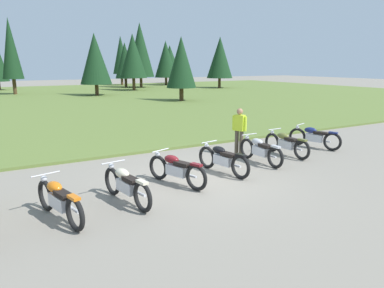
{
  "coord_description": "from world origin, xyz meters",
  "views": [
    {
      "loc": [
        -5.01,
        -8.24,
        3.18
      ],
      "look_at": [
        0.0,
        0.6,
        0.9
      ],
      "focal_mm": 33.38,
      "sensor_mm": 36.0,
      "label": 1
    }
  ],
  "objects": [
    {
      "name": "motorcycle_navy",
      "position": [
        5.75,
        1.17,
        0.44
      ],
      "size": [
        0.87,
        2.02,
        0.88
      ],
      "color": "black",
      "rests_on": "ground"
    },
    {
      "name": "rider_in_hivis_vest",
      "position": [
        2.57,
        1.74,
        0.95
      ],
      "size": [
        0.36,
        0.5,
        1.67
      ],
      "color": "#4C4233",
      "rests_on": "ground"
    },
    {
      "name": "motorcycle_silver",
      "position": [
        2.53,
        0.52,
        0.44
      ],
      "size": [
        0.62,
        2.1,
        0.88
      ],
      "color": "black",
      "rests_on": "ground"
    },
    {
      "name": "motorcycle_maroon",
      "position": [
        -0.86,
        -0.06,
        0.44
      ],
      "size": [
        0.89,
        2.02,
        0.88
      ],
      "color": "black",
      "rests_on": "ground"
    },
    {
      "name": "motorcycle_black",
      "position": [
        0.81,
        0.19,
        0.44
      ],
      "size": [
        0.7,
        2.08,
        0.88
      ],
      "color": "black",
      "rests_on": "ground"
    },
    {
      "name": "motorcycle_orange",
      "position": [
        -3.99,
        -0.85,
        0.44
      ],
      "size": [
        0.76,
        2.06,
        0.88
      ],
      "color": "black",
      "rests_on": "ground"
    },
    {
      "name": "ground_plane",
      "position": [
        0.0,
        0.0,
        0.0
      ],
      "size": [
        140.0,
        140.0,
        0.0
      ],
      "primitive_type": "plane",
      "color": "gray"
    },
    {
      "name": "grass_moorland",
      "position": [
        0.0,
        25.57,
        0.05
      ],
      "size": [
        80.0,
        44.0,
        0.1
      ],
      "primitive_type": "cube",
      "color": "#5B7033",
      "rests_on": "ground"
    },
    {
      "name": "forest_treeline",
      "position": [
        7.86,
        35.89,
        4.11
      ],
      "size": [
        40.08,
        29.56,
        8.5
      ],
      "color": "#47331E",
      "rests_on": "ground"
    },
    {
      "name": "motorcycle_cream",
      "position": [
        -2.46,
        -0.62,
        0.44
      ],
      "size": [
        0.69,
        2.08,
        0.88
      ],
      "color": "black",
      "rests_on": "ground"
    },
    {
      "name": "motorcycle_olive",
      "position": [
        3.97,
        0.84,
        0.44
      ],
      "size": [
        0.62,
        2.1,
        0.88
      ],
      "color": "black",
      "rests_on": "ground"
    }
  ]
}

